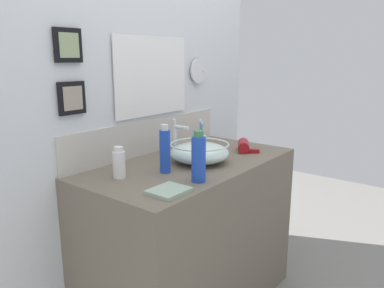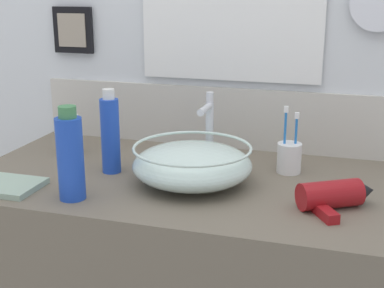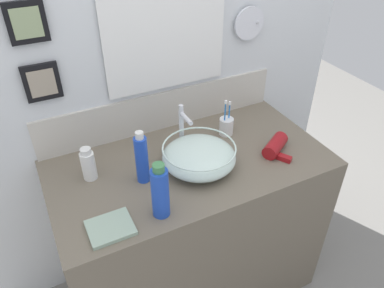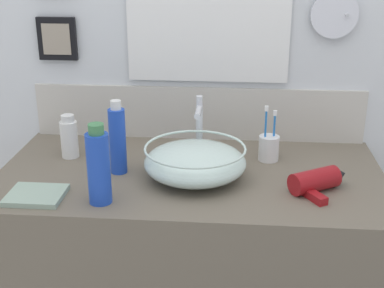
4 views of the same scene
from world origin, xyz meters
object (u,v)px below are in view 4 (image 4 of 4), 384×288
object	(u,v)px
faucet	(199,124)
hand_towel	(36,195)
toothbrush_cup	(269,147)
soap_dispenser	(118,140)
hair_drier	(319,180)
lotion_bottle	(69,137)
spray_bottle	(99,167)
glass_bowl_sink	(195,162)

from	to	relation	value
faucet	hand_towel	bearing A→B (deg)	-143.03
toothbrush_cup	soap_dispenser	xyz separation A→B (m)	(-0.49, -0.14, 0.07)
faucet	hand_towel	size ratio (longest dim) A/B	1.35
hair_drier	hand_towel	xyz separation A→B (m)	(-0.84, -0.12, -0.02)
lotion_bottle	hair_drier	bearing A→B (deg)	-13.40
faucet	spray_bottle	world-z (taller)	spray_bottle
glass_bowl_sink	lotion_bottle	bearing A→B (deg)	162.65
soap_dispenser	lotion_bottle	distance (m)	0.23
soap_dispenser	spray_bottle	xyz separation A→B (m)	(-0.01, -0.21, -0.00)
spray_bottle	hand_towel	world-z (taller)	spray_bottle
hair_drier	spray_bottle	size ratio (longest dim) A/B	0.84
spray_bottle	hand_towel	size ratio (longest dim) A/B	1.46
toothbrush_cup	hand_towel	distance (m)	0.78
faucet	hand_towel	distance (m)	0.59
glass_bowl_sink	lotion_bottle	size ratio (longest dim) A/B	2.12
toothbrush_cup	soap_dispenser	distance (m)	0.52
hand_towel	spray_bottle	bearing A→B (deg)	-2.95
lotion_bottle	spray_bottle	size ratio (longest dim) A/B	0.64
toothbrush_cup	lotion_bottle	size ratio (longest dim) A/B	1.28
hair_drier	soap_dispenser	world-z (taller)	soap_dispenser
glass_bowl_sink	spray_bottle	bearing A→B (deg)	-143.94
toothbrush_cup	soap_dispenser	world-z (taller)	soap_dispenser
hair_drier	lotion_bottle	bearing A→B (deg)	166.60
soap_dispenser	hand_towel	distance (m)	0.31
soap_dispenser	hand_towel	size ratio (longest dim) A/B	1.49
lotion_bottle	spray_bottle	xyz separation A→B (m)	(0.19, -0.33, 0.04)
hair_drier	soap_dispenser	bearing A→B (deg)	172.58
spray_bottle	soap_dispenser	bearing A→B (deg)	87.86
toothbrush_cup	hand_towel	size ratio (longest dim) A/B	1.20
soap_dispenser	toothbrush_cup	bearing A→B (deg)	16.36
spray_bottle	glass_bowl_sink	bearing A→B (deg)	36.06
soap_dispenser	lotion_bottle	size ratio (longest dim) A/B	1.59
faucet	lotion_bottle	distance (m)	0.45
lotion_bottle	spray_bottle	bearing A→B (deg)	-60.10
glass_bowl_sink	soap_dispenser	world-z (taller)	soap_dispenser
faucet	soap_dispenser	world-z (taller)	soap_dispenser
soap_dispenser	hand_towel	xyz separation A→B (m)	(-0.21, -0.20, -0.11)
faucet	hand_towel	xyz separation A→B (m)	(-0.46, -0.35, -0.12)
hair_drier	soap_dispenser	size ratio (longest dim) A/B	0.82
lotion_bottle	spray_bottle	world-z (taller)	spray_bottle
hair_drier	hand_towel	size ratio (longest dim) A/B	1.22
soap_dispenser	lotion_bottle	world-z (taller)	soap_dispenser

